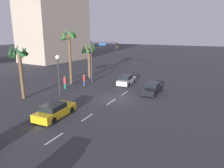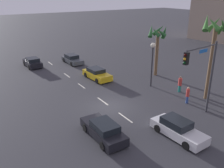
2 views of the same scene
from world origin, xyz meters
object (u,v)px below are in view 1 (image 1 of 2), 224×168
(pedestrian_0, at_px, (65,82))
(car_2, at_px, (55,111))
(streetlamp, at_px, (58,67))
(building_1, at_px, (53,5))
(palm_tree_1, at_px, (19,58))
(pedestrian_1, at_px, (84,80))
(palm_tree_0, at_px, (69,43))
(traffic_signal, at_px, (100,55))
(car_1, at_px, (126,80))
(palm_tree_2, at_px, (89,53))
(car_0, at_px, (152,88))

(pedestrian_0, bearing_deg, car_2, -146.44)
(streetlamp, xyz_separation_m, pedestrian_0, (3.03, 1.58, -2.77))
(streetlamp, relative_size, building_1, 0.17)
(palm_tree_1, height_order, building_1, building_1)
(pedestrian_1, height_order, palm_tree_1, palm_tree_1)
(pedestrian_1, xyz_separation_m, palm_tree_1, (-8.47, 3.27, 4.03))
(pedestrian_0, xyz_separation_m, palm_tree_0, (2.67, 1.05, 5.40))
(pedestrian_0, xyz_separation_m, pedestrian_1, (2.53, -1.57, -0.02))
(streetlamp, distance_m, pedestrian_0, 4.40)
(streetlamp, height_order, building_1, building_1)
(traffic_signal, distance_m, palm_tree_1, 11.86)
(traffic_signal, relative_size, pedestrian_0, 3.67)
(car_1, height_order, palm_tree_1, palm_tree_1)
(pedestrian_1, bearing_deg, streetlamp, -179.87)
(pedestrian_0, bearing_deg, streetlamp, -152.44)
(car_2, bearing_deg, traffic_signal, 11.81)
(pedestrian_0, bearing_deg, car_1, -47.14)
(car_2, relative_size, palm_tree_0, 0.53)
(car_2, height_order, pedestrian_1, pedestrian_1)
(palm_tree_2, bearing_deg, building_1, 53.39)
(car_2, distance_m, streetlamp, 7.68)
(palm_tree_1, bearing_deg, pedestrian_1, -21.10)
(streetlamp, relative_size, pedestrian_1, 2.97)
(streetlamp, relative_size, palm_tree_2, 0.84)
(car_1, distance_m, pedestrian_1, 6.53)
(pedestrian_0, relative_size, pedestrian_1, 1.03)
(streetlamp, bearing_deg, pedestrian_0, 27.56)
(car_0, height_order, streetlamp, streetlamp)
(car_2, distance_m, pedestrian_0, 10.44)
(car_0, distance_m, traffic_signal, 9.77)
(palm_tree_2, bearing_deg, streetlamp, -167.01)
(car_0, xyz_separation_m, car_1, (2.93, 4.92, 0.02))
(traffic_signal, bearing_deg, car_2, -168.19)
(car_0, height_order, car_1, car_1)
(car_0, relative_size, traffic_signal, 0.69)
(car_0, xyz_separation_m, streetlamp, (-6.45, 10.18, 3.08))
(palm_tree_0, height_order, palm_tree_2, palm_tree_0)
(car_0, distance_m, palm_tree_2, 13.95)
(traffic_signal, distance_m, pedestrian_0, 6.75)
(car_2, height_order, streetlamp, streetlamp)
(palm_tree_2, bearing_deg, palm_tree_0, 178.54)
(pedestrian_1, bearing_deg, palm_tree_2, 25.22)
(car_2, relative_size, pedestrian_1, 2.62)
(streetlamp, bearing_deg, pedestrian_1, 0.13)
(car_0, distance_m, palm_tree_0, 14.05)
(pedestrian_0, bearing_deg, palm_tree_0, 21.43)
(building_1, bearing_deg, palm_tree_0, -130.78)
(streetlamp, bearing_deg, palm_tree_2, 12.99)
(pedestrian_0, distance_m, pedestrian_1, 2.97)
(car_2, distance_m, palm_tree_2, 18.21)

